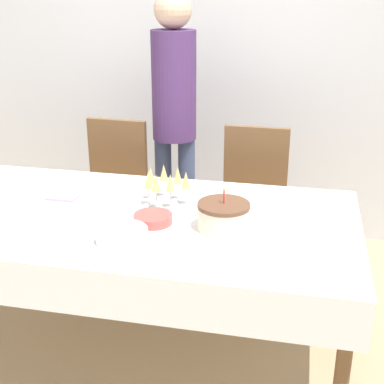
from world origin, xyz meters
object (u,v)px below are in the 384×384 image
at_px(birthday_cake, 223,216).
at_px(plate_stack_main, 122,235).
at_px(plate_stack_dessert, 153,219).
at_px(person_standing, 174,105).
at_px(dining_chair_far_left, 113,189).
at_px(champagne_tray, 164,187).
at_px(dining_chair_far_right, 252,200).

bearing_deg(birthday_cake, plate_stack_main, -151.74).
bearing_deg(plate_stack_dessert, person_standing, 98.96).
distance_m(dining_chair_far_left, person_standing, 0.68).
xyz_separation_m(champagne_tray, person_standing, (-0.17, 0.88, 0.22)).
bearing_deg(plate_stack_main, champagne_tray, 80.99).
distance_m(dining_chair_far_left, dining_chair_far_right, 0.91).
relative_size(dining_chair_far_right, birthday_cake, 4.18).
height_order(dining_chair_far_left, dining_chair_far_right, same).
xyz_separation_m(birthday_cake, person_standing, (-0.50, 1.11, 0.25)).
relative_size(dining_chair_far_left, plate_stack_main, 4.41).
bearing_deg(champagne_tray, dining_chair_far_left, 127.75).
xyz_separation_m(plate_stack_main, person_standing, (-0.10, 1.32, 0.28)).
bearing_deg(birthday_cake, dining_chair_far_right, 87.68).
bearing_deg(birthday_cake, dining_chair_far_left, 133.33).
height_order(birthday_cake, champagne_tray, birthday_cake).
bearing_deg(champagne_tray, plate_stack_main, -99.01).
bearing_deg(person_standing, champagne_tray, -79.14).
bearing_deg(dining_chair_far_right, person_standing, 161.05).
height_order(dining_chair_far_left, plate_stack_dessert, dining_chair_far_left).
distance_m(plate_stack_main, plate_stack_dessert, 0.22).
distance_m(champagne_tray, plate_stack_main, 0.45).
bearing_deg(dining_chair_far_right, champagne_tray, -117.63).
height_order(champagne_tray, plate_stack_dessert, champagne_tray).
bearing_deg(plate_stack_main, dining_chair_far_right, 69.03).
height_order(dining_chair_far_right, plate_stack_dessert, dining_chair_far_right).
distance_m(dining_chair_far_right, person_standing, 0.78).
bearing_deg(dining_chair_far_right, birthday_cake, -92.32).
bearing_deg(person_standing, birthday_cake, -65.76).
relative_size(dining_chair_far_right, champagne_tray, 3.12).
height_order(plate_stack_main, plate_stack_dessert, plate_stack_main).
xyz_separation_m(dining_chair_far_left, birthday_cake, (0.87, -0.92, 0.28)).
xyz_separation_m(dining_chair_far_right, plate_stack_dessert, (-0.36, -0.93, 0.24)).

